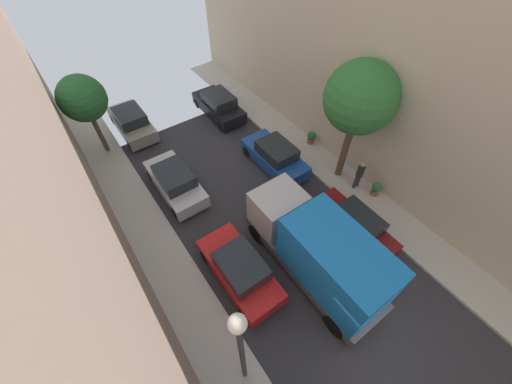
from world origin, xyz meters
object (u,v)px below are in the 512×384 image
Objects in this scene: delivery_truck at (319,251)px; pedestrian at (359,174)px; potted_plant_2 at (376,189)px; parked_car_left_4 at (175,182)px; street_tree_0 at (83,99)px; parked_car_left_5 at (132,122)px; parked_car_right_3 at (275,156)px; parked_car_left_3 at (240,270)px; street_tree_1 at (360,98)px; parked_car_right_4 at (219,105)px; potted_plant_0 at (311,137)px; lamp_post at (241,346)px; parked_car_right_2 at (353,226)px.

delivery_truck is 5.68m from pedestrian.
parked_car_left_4 is at bearing 142.35° from potted_plant_2.
parked_car_left_4 is 0.89× the size of street_tree_0.
parked_car_left_4 is 1.00× the size of parked_car_left_5.
parked_car_left_5 and parked_car_right_3 have the same top height.
pedestrian reaches higher than parked_car_left_5.
parked_car_left_3 is 3.32m from delivery_truck.
street_tree_1 reaches higher than parked_car_left_5.
parked_car_right_4 is 11.30m from potted_plant_2.
street_tree_0 is 13.67m from street_tree_1.
street_tree_0 is at bearing 147.51° from potted_plant_0.
parked_car_right_3 reaches higher than potted_plant_0.
potted_plant_2 is (10.25, -11.61, -3.02)m from street_tree_0.
lamp_post is at bearing -117.92° from parked_car_right_4.
street_tree_1 is (9.81, -9.44, 1.27)m from street_tree_0.
delivery_truck is at bearing -70.60° from parked_car_left_4.
parked_car_left_5 is 1.00× the size of parked_car_right_4.
street_tree_1 reaches higher than parked_car_right_2.
parked_car_left_3 is 9.58m from potted_plant_0.
parked_car_left_3 is 1.00× the size of parked_car_left_5.
pedestrian is 2.15× the size of potted_plant_0.
street_tree_1 reaches higher than parked_car_left_3.
parked_car_right_4 is 10.00m from street_tree_1.
street_tree_0 is at bearing 174.86° from parked_car_right_4.
potted_plant_0 is 13.33m from lamp_post.
potted_plant_0 is 0.14× the size of lamp_post.
street_tree_0 is (-2.02, 5.26, 2.90)m from parked_car_left_4.
parked_car_left_5 is 2.44× the size of pedestrian.
parked_car_right_3 is 6.81m from delivery_truck.
delivery_truck is at bearing -166.62° from potted_plant_2.
lamp_post is (0.12, -14.44, 0.35)m from street_tree_0.
parked_car_left_3 is at bearing -139.80° from parked_car_right_3.
parked_car_left_5 and parked_car_right_4 have the same top height.
parked_car_right_2 is 0.72× the size of lamp_post.
parked_car_right_3 is 0.65× the size of street_tree_1.
pedestrian is at bearing 37.85° from parked_car_right_2.
parked_car_left_5 is 1.00× the size of parked_car_right_3.
parked_car_right_2 is at bearing -12.78° from parked_car_left_3.
pedestrian reaches higher than potted_plant_2.
pedestrian is 10.86m from lamp_post.
street_tree_1 is at bearing 101.36° from potted_plant_2.
lamp_post is (-10.13, -2.84, 3.38)m from potted_plant_2.
parked_car_right_3 is 6.09m from parked_car_right_4.
pedestrian is (7.86, -5.38, 0.35)m from parked_car_left_4.
potted_plant_0 is (10.34, -6.59, -3.04)m from street_tree_0.
pedestrian is at bearing -55.86° from parked_car_left_5.
delivery_truck reaches higher than parked_car_left_3.
parked_car_right_2 is at bearing -90.00° from parked_car_right_4.
street_tree_0 is at bearing 120.59° from parked_car_right_2.
parked_car_left_5 is at bearing 124.14° from pedestrian.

